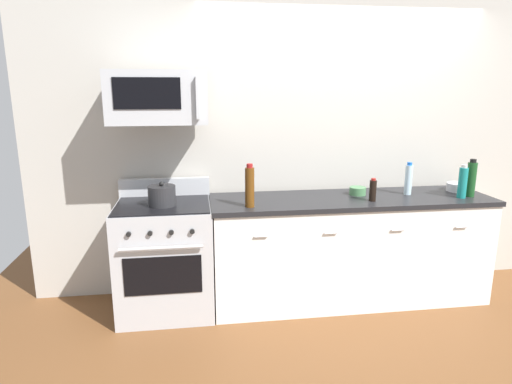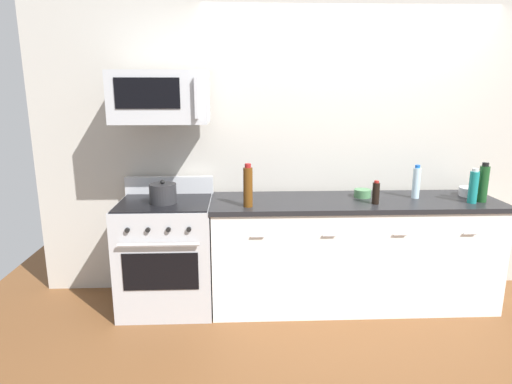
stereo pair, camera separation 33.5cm
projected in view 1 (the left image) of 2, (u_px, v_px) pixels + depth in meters
The scene contains 13 objects.
ground_plane at pixel (346, 297), 3.89m from camera, with size 6.56×6.56×0.00m, color brown.
back_wall at pixel (338, 141), 3.98m from camera, with size 5.47×0.10×2.70m, color #B7B2A8.
counter_unit at pixel (349, 249), 3.79m from camera, with size 2.38×0.66×0.92m.
range_oven at pixel (166, 257), 3.58m from camera, with size 0.76×0.69×1.07m.
microwave at pixel (158, 97), 3.32m from camera, with size 0.74×0.44×0.40m.
bottle_soy_sauce_dark at pixel (373, 190), 3.54m from camera, with size 0.06×0.06×0.19m.
bottle_sparkling_teal at pixel (463, 182), 3.64m from camera, with size 0.07×0.07×0.28m.
bottle_wine_amber at pixel (250, 187), 3.35m from camera, with size 0.07×0.07×0.34m.
bottle_water_clear at pixel (408, 179), 3.76m from camera, with size 0.06×0.06×0.28m.
bottle_wine_green at pixel (471, 179), 3.68m from camera, with size 0.08×0.08×0.32m.
bowl_green_glaze at pixel (358, 191), 3.77m from camera, with size 0.14×0.14×0.07m.
bowl_steel_prep at pixel (458, 187), 3.90m from camera, with size 0.20×0.20×0.07m.
stockpot at pixel (162, 196), 3.40m from camera, with size 0.21×0.21×0.19m.
Camera 1 is at (-1.30, -3.42, 1.82)m, focal length 30.60 mm.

